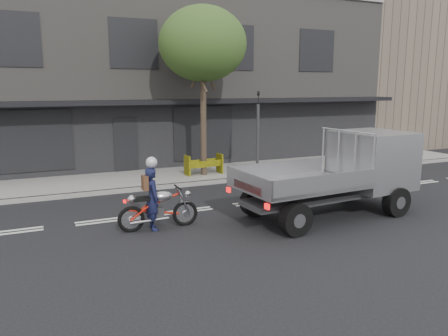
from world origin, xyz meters
TOP-DOWN VIEW (x-y plane):
  - ground at (0.00, 0.00)m, footprint 80.00×80.00m
  - sidewalk at (0.00, 4.70)m, footprint 32.00×3.20m
  - kerb at (0.00, 3.10)m, footprint 32.00×0.20m
  - building_main at (0.00, 11.30)m, footprint 26.00×10.00m
  - building_neighbour at (20.00, 11.30)m, footprint 14.00×10.00m
  - street_tree at (2.20, 4.20)m, footprint 3.40×3.40m
  - traffic_light_pole at (4.20, 3.35)m, footprint 0.12×0.12m
  - motorcycle at (-1.20, -1.25)m, footprint 2.15×0.62m
  - rider at (-1.35, -1.25)m, footprint 0.41×0.61m
  - flatbed_ute at (4.74, -2.03)m, footprint 5.49×2.57m
  - construction_barrier at (2.23, 4.06)m, footprint 1.58×0.78m

SIDE VIEW (x-z plane):
  - ground at x=0.00m, z-range 0.00..0.00m
  - sidewalk at x=0.00m, z-range 0.00..0.15m
  - kerb at x=0.00m, z-range 0.00..0.15m
  - motorcycle at x=-1.20m, z-range 0.02..1.12m
  - construction_barrier at x=2.23m, z-range 0.15..1.00m
  - rider at x=-1.35m, z-range 0.00..1.65m
  - flatbed_ute at x=4.74m, z-range 0.17..2.65m
  - traffic_light_pole at x=4.20m, z-range -0.10..3.40m
  - building_main at x=0.00m, z-range 0.00..8.00m
  - building_neighbour at x=20.00m, z-range 0.00..10.00m
  - street_tree at x=2.20m, z-range 1.90..8.65m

